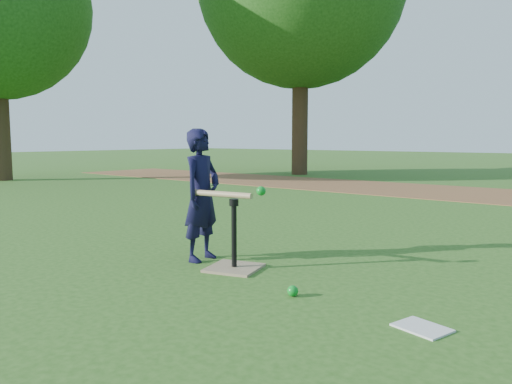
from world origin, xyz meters
The scene contains 7 objects.
ground centered at (0.00, 0.00, 0.00)m, with size 80.00×80.00×0.00m, color #285116.
dirt_strip centered at (0.00, 7.50, 0.01)m, with size 24.00×3.00×0.01m, color brown.
child centered at (-0.35, 0.09, 0.61)m, with size 0.45×0.29×1.22m, color black.
wiffle_ball_ground centered at (0.94, -0.27, 0.04)m, with size 0.08×0.08×0.08m, color #0B831F.
clipboard centered at (1.89, -0.29, 0.01)m, with size 0.30×0.23×0.01m, color silver.
batting_tee centered at (0.11, 0.03, 0.11)m, with size 0.54×0.54×0.61m.
swing_action centered at (0.03, 0.02, 0.66)m, with size 0.73×0.20×0.12m.
Camera 1 is at (2.94, -3.14, 1.13)m, focal length 35.00 mm.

